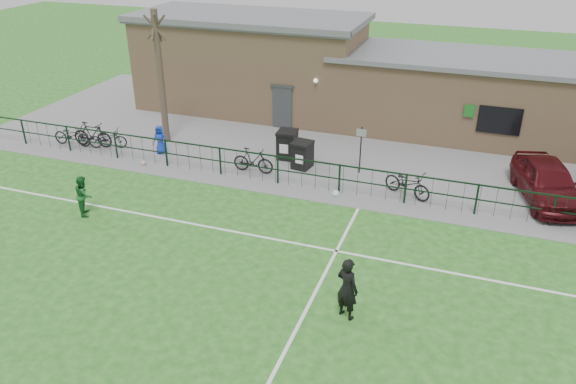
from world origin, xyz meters
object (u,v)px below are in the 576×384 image
(bare_tree, at_px, (161,79))
(ball_ground, at_px, (143,163))
(bicycle_b, at_px, (92,134))
(outfield_player, at_px, (84,195))
(sign_post, at_px, (360,150))
(bicycle_e, at_px, (408,183))
(wheelie_bin_right, at_px, (302,156))
(spectator_child, at_px, (160,140))
(wheelie_bin_left, at_px, (287,145))
(car_maroon, at_px, (547,181))
(bicycle_c, at_px, (108,138))
(bicycle_a, at_px, (72,135))
(bicycle_d, at_px, (253,160))

(bare_tree, bearing_deg, ball_ground, -80.01)
(bicycle_b, relative_size, outfield_player, 1.32)
(sign_post, xyz_separation_m, bicycle_e, (2.17, -1.44, -0.49))
(bare_tree, height_order, wheelie_bin_right, bare_tree)
(sign_post, distance_m, spectator_child, 8.85)
(wheelie_bin_left, xyz_separation_m, car_maroon, (10.39, -0.49, 0.17))
(wheelie_bin_left, height_order, bicycle_e, wheelie_bin_left)
(wheelie_bin_left, relative_size, outfield_player, 0.79)
(wheelie_bin_right, distance_m, ball_ground, 6.78)
(outfield_player, xyz_separation_m, ball_ground, (-0.43, 4.34, -0.63))
(wheelie_bin_left, distance_m, bicycle_c, 8.22)
(spectator_child, height_order, outfield_player, outfield_player)
(car_maroon, xyz_separation_m, bicycle_a, (-20.17, -1.46, -0.26))
(bicycle_a, height_order, bicycle_e, bicycle_e)
(wheelie_bin_left, bearing_deg, wheelie_bin_right, -43.58)
(bicycle_e, xyz_separation_m, outfield_player, (-10.57, -5.22, 0.20))
(car_maroon, distance_m, bicycle_b, 19.22)
(car_maroon, xyz_separation_m, ball_ground, (-15.90, -2.30, -0.67))
(car_maroon, height_order, bicycle_e, car_maroon)
(bicycle_e, bearing_deg, wheelie_bin_left, 94.99)
(bicycle_d, bearing_deg, sign_post, -71.32)
(bicycle_c, xyz_separation_m, ball_ground, (2.54, -1.12, -0.37))
(bare_tree, distance_m, wheelie_bin_right, 7.39)
(bicycle_b, height_order, spectator_child, spectator_child)
(bicycle_e, height_order, outfield_player, outfield_player)
(wheelie_bin_right, height_order, bicycle_b, bicycle_b)
(wheelie_bin_right, bearing_deg, car_maroon, 10.58)
(outfield_player, bearing_deg, bicycle_e, -97.38)
(spectator_child, bearing_deg, car_maroon, -5.73)
(bicycle_a, relative_size, bicycle_c, 1.08)
(car_maroon, distance_m, spectator_child, 15.89)
(bicycle_d, xyz_separation_m, spectator_child, (-4.66, 0.49, 0.12))
(wheelie_bin_right, bearing_deg, bicycle_c, -165.39)
(wheelie_bin_left, bearing_deg, bicycle_e, -23.68)
(bicycle_c, height_order, ball_ground, bicycle_c)
(bicycle_d, bearing_deg, bicycle_a, 89.97)
(bicycle_c, relative_size, bicycle_e, 0.88)
(bicycle_e, bearing_deg, sign_post, 80.57)
(bicycle_b, distance_m, spectator_child, 3.34)
(car_maroon, bearing_deg, ball_ground, 173.54)
(sign_post, distance_m, car_maroon, 7.07)
(car_maroon, distance_m, outfield_player, 16.83)
(bicycle_a, xyz_separation_m, ball_ground, (4.27, -0.84, -0.41))
(wheelie_bin_left, distance_m, bicycle_a, 9.97)
(bicycle_c, xyz_separation_m, spectator_child, (2.58, 0.27, 0.19))
(outfield_player, bearing_deg, wheelie_bin_left, -69.07)
(bicycle_c, height_order, spectator_child, spectator_child)
(bicycle_c, bearing_deg, bicycle_a, 79.04)
(sign_post, height_order, spectator_child, sign_post)
(sign_post, height_order, car_maroon, sign_post)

